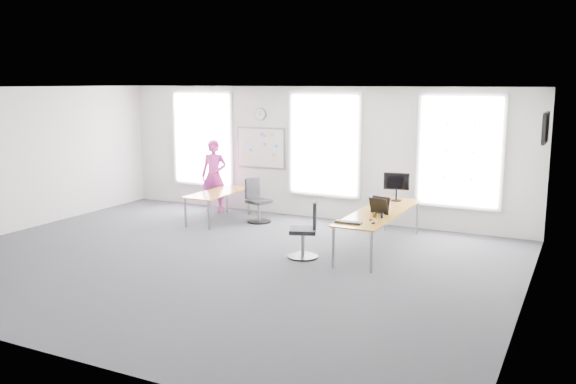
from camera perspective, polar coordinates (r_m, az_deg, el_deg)
The scene contains 24 objects.
floor at distance 10.82m, azimuth -6.50°, elevation -6.44°, with size 10.00×10.00×0.00m, color #28282D.
ceiling at distance 10.37m, azimuth -6.84°, elevation 9.66°, with size 10.00×10.00×0.00m, color white.
wall_back at distance 13.98m, azimuth 2.34°, elevation 3.69°, with size 10.00×10.00×0.00m, color silver.
wall_front at distance 7.53m, azimuth -23.56°, elevation -2.84°, with size 10.00×10.00×0.00m, color silver.
wall_left at distance 13.85m, azimuth -24.28°, elevation 2.73°, with size 10.00×10.00×0.00m, color silver.
wall_right at distance 8.84m, azimuth 21.61°, elevation -0.87°, with size 10.00×10.00×0.00m, color silver.
window_left at distance 15.40m, azimuth -7.97°, elevation 4.96°, with size 1.60×0.06×2.20m, color silver.
window_mid at distance 13.81m, azimuth 3.44°, elevation 4.44°, with size 1.60×0.06×2.20m, color silver.
window_right at distance 12.93m, azimuth 15.77°, elevation 3.68°, with size 1.60×0.06×2.20m, color silver.
desk_right at distance 11.46m, azimuth 8.58°, elevation -2.02°, with size 0.80×2.99×0.73m.
desk_left at distance 13.81m, azimuth -6.55°, elevation -0.21°, with size 0.72×1.80×0.66m.
chair_right at distance 10.85m, azimuth 1.72°, elevation -3.85°, with size 0.61×0.61×1.03m.
chair_left at distance 13.63m, azimuth -2.91°, elevation -1.03°, with size 0.55×0.55×0.98m.
person at distance 14.75m, azimuth -6.94°, elevation 1.51°, with size 0.63×0.42×1.74m, color #C82E9A.
whiteboard at distance 14.55m, azimuth -2.57°, elevation 4.15°, with size 1.20×0.03×0.90m, color silver.
wall_clock at distance 14.48m, azimuth -2.60°, elevation 7.29°, with size 0.30×0.30×0.04m, color gray.
tv at distance 11.72m, azimuth 22.97°, elevation 5.56°, with size 0.06×0.90×0.55m, color black.
keyboard at distance 10.42m, azimuth 5.67°, elevation -2.87°, with size 0.46×0.16×0.02m, color black.
mouse at distance 10.41m, azimuth 8.01°, elevation -2.86°, with size 0.08×0.12×0.05m, color black.
lens_cap at distance 10.69m, azimuth 7.73°, elevation -2.61°, with size 0.06×0.06×0.01m, color black.
headphones at distance 10.89m, azimuth 8.45°, elevation -2.16°, with size 0.18×0.10×0.10m.
laptop_sleeve at distance 11.20m, azimuth 8.56°, elevation -1.27°, with size 0.39×0.30×0.31m.
paper_stack at distance 11.74m, azimuth 8.75°, elevation -1.24°, with size 0.30×0.23×0.10m, color beige.
monitor at distance 12.45m, azimuth 10.12°, elevation 0.74°, with size 0.51×0.21×0.57m.
Camera 1 is at (5.69, -8.66, 3.09)m, focal length 38.00 mm.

